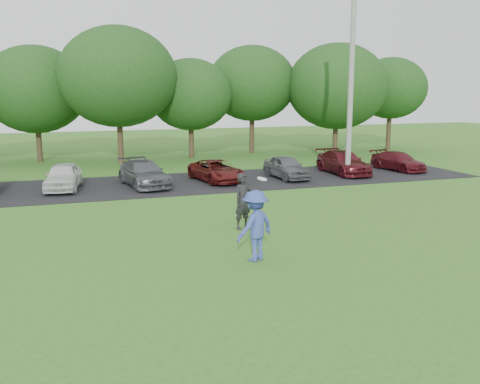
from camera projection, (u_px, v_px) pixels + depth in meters
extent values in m
plane|color=#326B1E|center=(280.00, 259.00, 15.11)|extent=(100.00, 100.00, 0.00)
cube|color=black|center=(180.00, 183.00, 27.20)|extent=(32.00, 6.50, 0.03)
cylinder|color=gray|center=(351.00, 82.00, 27.81)|extent=(0.28, 0.28, 10.14)
imported|color=#394CA1|center=(255.00, 226.00, 14.85)|extent=(1.49, 1.24, 2.00)
cylinder|color=white|center=(262.00, 179.00, 14.60)|extent=(0.28, 0.27, 0.12)
imported|color=black|center=(243.00, 201.00, 18.25)|extent=(0.83, 0.70, 1.94)
cube|color=black|center=(250.00, 194.00, 18.09)|extent=(0.17, 0.15, 0.10)
imported|color=silver|center=(63.00, 176.00, 25.32)|extent=(2.04, 3.88, 1.26)
imported|color=#515358|center=(144.00, 173.00, 26.29)|extent=(2.36, 4.48, 1.24)
imported|color=#531212|center=(217.00, 171.00, 27.60)|extent=(2.46, 4.19, 1.09)
imported|color=#5C5E63|center=(286.00, 167.00, 28.53)|extent=(1.62, 3.61, 1.20)
imported|color=#4E1118|center=(343.00, 162.00, 30.12)|extent=(1.86, 4.37, 1.26)
imported|color=#511118|center=(398.00, 161.00, 31.39)|extent=(2.08, 3.89, 1.07)
cylinder|color=#38281C|center=(39.00, 145.00, 35.40)|extent=(0.36, 0.36, 2.20)
ellipsoid|color=#214C19|center=(35.00, 89.00, 34.71)|extent=(6.68, 6.68, 5.68)
cylinder|color=#38281C|center=(120.00, 143.00, 34.32)|extent=(0.36, 0.36, 2.70)
ellipsoid|color=#214C19|center=(118.00, 77.00, 33.53)|extent=(7.42, 7.42, 6.31)
cylinder|color=#38281C|center=(191.00, 142.00, 37.24)|extent=(0.36, 0.36, 2.20)
ellipsoid|color=#214C19|center=(190.00, 94.00, 36.62)|extent=(5.76, 5.76, 4.90)
cylinder|color=#38281C|center=(252.00, 135.00, 40.06)|extent=(0.36, 0.36, 2.70)
ellipsoid|color=#214C19|center=(252.00, 83.00, 39.34)|extent=(6.50, 6.50, 5.53)
cylinder|color=#38281C|center=(335.00, 139.00, 39.24)|extent=(0.36, 0.36, 2.20)
ellipsoid|color=#214C19|center=(337.00, 86.00, 38.51)|extent=(7.24, 7.24, 6.15)
cylinder|color=#38281C|center=(389.00, 132.00, 42.22)|extent=(0.36, 0.36, 2.70)
ellipsoid|color=#214C19|center=(391.00, 88.00, 41.57)|extent=(5.58, 5.58, 4.74)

